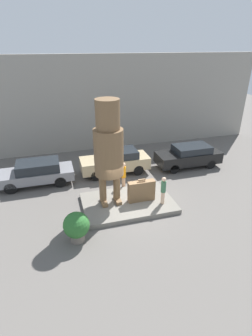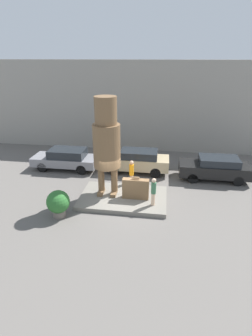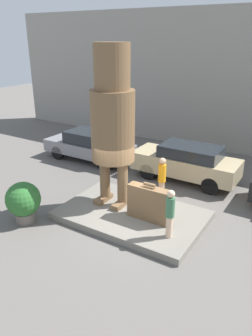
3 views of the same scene
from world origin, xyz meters
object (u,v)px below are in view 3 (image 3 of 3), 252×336
(parked_car_tan, at_px, (186,162))
(planter_pot, at_px, (23,201))
(statue_figure, at_px, (113,116))
(giant_suitcase, at_px, (149,203))
(parked_car_grey, at_px, (90,145))
(worker_hivis, at_px, (162,177))
(tourist, at_px, (170,212))

(parked_car_tan, height_order, planter_pot, parked_car_tan)
(statue_figure, relative_size, giant_suitcase, 3.75)
(parked_car_grey, bearing_deg, worker_hivis, 157.69)
(statue_figure, relative_size, worker_hivis, 3.18)
(parked_car_grey, bearing_deg, giant_suitcase, 144.25)
(tourist, bearing_deg, worker_hivis, 120.72)
(giant_suitcase, relative_size, tourist, 0.94)
(worker_hivis, bearing_deg, parked_car_tan, 88.13)
(parked_car_tan, xyz_separation_m, planter_pot, (-3.33, -6.18, -0.08))
(tourist, xyz_separation_m, parked_car_tan, (-1.42, 4.76, -0.23))
(worker_hivis, bearing_deg, planter_pot, -129.69)
(giant_suitcase, xyz_separation_m, tourist, (1.01, -0.60, 0.27))
(giant_suitcase, xyz_separation_m, planter_pot, (-3.73, -2.01, -0.04))
(tourist, distance_m, parked_car_tan, 4.98)
(statue_figure, bearing_deg, parked_car_grey, 137.07)
(parked_car_tan, bearing_deg, planter_pot, 61.67)
(giant_suitcase, bearing_deg, parked_car_grey, 144.25)
(statue_figure, height_order, parked_car_grey, statue_figure)
(giant_suitcase, relative_size, parked_car_grey, 0.32)
(statue_figure, xyz_separation_m, worker_hivis, (1.19, 1.53, -2.53))
(tourist, relative_size, planter_pot, 1.09)
(giant_suitcase, height_order, parked_car_grey, giant_suitcase)
(statue_figure, xyz_separation_m, giant_suitcase, (1.67, -0.38, -2.65))
(worker_hivis, bearing_deg, statue_figure, -127.81)
(parked_car_grey, bearing_deg, planter_pot, 106.80)
(parked_car_grey, distance_m, worker_hivis, 5.48)
(parked_car_tan, height_order, worker_hivis, worker_hivis)
(parked_car_grey, xyz_separation_m, parked_car_tan, (5.15, 0.17, 0.06))
(tourist, xyz_separation_m, planter_pot, (-4.75, -1.42, -0.31))
(worker_hivis, bearing_deg, parked_car_grey, 157.69)
(parked_car_grey, height_order, worker_hivis, worker_hivis)
(giant_suitcase, xyz_separation_m, worker_hivis, (-0.48, 1.91, 0.12))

